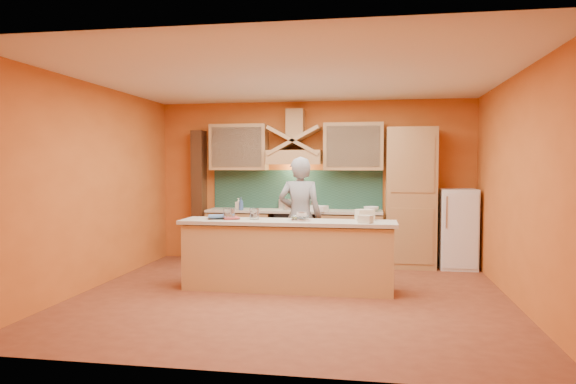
% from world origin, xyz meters
% --- Properties ---
extents(floor, '(5.50, 5.00, 0.01)m').
position_xyz_m(floor, '(0.00, 0.00, 0.00)').
color(floor, brown).
rests_on(floor, ground).
extents(ceiling, '(5.50, 5.00, 0.01)m').
position_xyz_m(ceiling, '(0.00, 0.00, 2.80)').
color(ceiling, white).
rests_on(ceiling, wall_back).
extents(wall_back, '(5.50, 0.02, 2.80)m').
position_xyz_m(wall_back, '(0.00, 2.50, 1.40)').
color(wall_back, orange).
rests_on(wall_back, floor).
extents(wall_front, '(5.50, 0.02, 2.80)m').
position_xyz_m(wall_front, '(0.00, -2.50, 1.40)').
color(wall_front, orange).
rests_on(wall_front, floor).
extents(wall_left, '(0.02, 5.00, 2.80)m').
position_xyz_m(wall_left, '(-2.75, 0.00, 1.40)').
color(wall_left, orange).
rests_on(wall_left, floor).
extents(wall_right, '(0.02, 5.00, 2.80)m').
position_xyz_m(wall_right, '(2.75, 0.00, 1.40)').
color(wall_right, orange).
rests_on(wall_right, floor).
extents(base_cabinet_left, '(1.10, 0.60, 0.86)m').
position_xyz_m(base_cabinet_left, '(-1.25, 2.20, 0.43)').
color(base_cabinet_left, tan).
rests_on(base_cabinet_left, floor).
extents(base_cabinet_right, '(1.10, 0.60, 0.86)m').
position_xyz_m(base_cabinet_right, '(0.65, 2.20, 0.43)').
color(base_cabinet_right, tan).
rests_on(base_cabinet_right, floor).
extents(counter_top, '(3.00, 0.62, 0.04)m').
position_xyz_m(counter_top, '(-0.30, 2.20, 0.90)').
color(counter_top, beige).
rests_on(counter_top, base_cabinet_left).
extents(stove, '(0.60, 0.58, 0.90)m').
position_xyz_m(stove, '(-0.30, 2.20, 0.45)').
color(stove, black).
rests_on(stove, floor).
extents(backsplash, '(3.00, 0.03, 0.70)m').
position_xyz_m(backsplash, '(-0.30, 2.48, 1.25)').
color(backsplash, '#1C3E33').
rests_on(backsplash, wall_back).
extents(range_hood, '(0.92, 0.50, 0.24)m').
position_xyz_m(range_hood, '(-0.30, 2.25, 1.82)').
color(range_hood, tan).
rests_on(range_hood, wall_back).
extents(hood_chimney, '(0.30, 0.30, 0.50)m').
position_xyz_m(hood_chimney, '(-0.30, 2.35, 2.40)').
color(hood_chimney, tan).
rests_on(hood_chimney, wall_back).
extents(upper_cabinet_left, '(1.00, 0.35, 0.80)m').
position_xyz_m(upper_cabinet_left, '(-1.30, 2.33, 2.00)').
color(upper_cabinet_left, tan).
rests_on(upper_cabinet_left, wall_back).
extents(upper_cabinet_right, '(1.00, 0.35, 0.80)m').
position_xyz_m(upper_cabinet_right, '(0.70, 2.33, 2.00)').
color(upper_cabinet_right, tan).
rests_on(upper_cabinet_right, wall_back).
extents(pantry_column, '(0.80, 0.60, 2.30)m').
position_xyz_m(pantry_column, '(1.65, 2.20, 1.15)').
color(pantry_column, tan).
rests_on(pantry_column, floor).
extents(fridge, '(0.58, 0.60, 1.30)m').
position_xyz_m(fridge, '(2.40, 2.20, 0.65)').
color(fridge, white).
rests_on(fridge, floor).
extents(trim_column_left, '(0.20, 0.30, 2.30)m').
position_xyz_m(trim_column_left, '(-2.05, 2.35, 1.15)').
color(trim_column_left, '#472816').
rests_on(trim_column_left, floor).
extents(island_body, '(2.80, 0.55, 0.88)m').
position_xyz_m(island_body, '(-0.10, 0.30, 0.44)').
color(island_body, tan).
rests_on(island_body, floor).
extents(island_top, '(2.90, 0.62, 0.05)m').
position_xyz_m(island_top, '(-0.10, 0.30, 0.92)').
color(island_top, beige).
rests_on(island_top, island_body).
extents(person, '(0.67, 0.45, 1.81)m').
position_xyz_m(person, '(-0.05, 1.16, 0.91)').
color(person, gray).
rests_on(person, floor).
extents(pot_large, '(0.27, 0.27, 0.16)m').
position_xyz_m(pot_large, '(-0.36, 2.15, 0.98)').
color(pot_large, silver).
rests_on(pot_large, stove).
extents(pot_small, '(0.25, 0.25, 0.15)m').
position_xyz_m(pot_small, '(-0.12, 2.32, 0.98)').
color(pot_small, silver).
rests_on(pot_small, stove).
extents(soap_bottle_a, '(0.11, 0.11, 0.19)m').
position_xyz_m(soap_bottle_a, '(-1.27, 2.15, 1.02)').
color(soap_bottle_a, white).
rests_on(soap_bottle_a, counter_top).
extents(soap_bottle_b, '(0.08, 0.09, 0.22)m').
position_xyz_m(soap_bottle_b, '(-1.18, 1.99, 1.03)').
color(soap_bottle_b, '#365696').
rests_on(soap_bottle_b, counter_top).
extents(bowl_back, '(0.26, 0.26, 0.08)m').
position_xyz_m(bowl_back, '(1.01, 2.15, 0.96)').
color(bowl_back, white).
rests_on(bowl_back, counter_top).
extents(dish_rack, '(0.31, 0.28, 0.09)m').
position_xyz_m(dish_rack, '(0.15, 2.00, 0.97)').
color(dish_rack, white).
rests_on(dish_rack, counter_top).
extents(book_lower, '(0.31, 0.35, 0.03)m').
position_xyz_m(book_lower, '(-0.99, 0.30, 0.96)').
color(book_lower, '#A63B3B').
rests_on(book_lower, island_top).
extents(book_upper, '(0.31, 0.37, 0.02)m').
position_xyz_m(book_upper, '(-1.22, 0.33, 0.98)').
color(book_upper, '#405F8D').
rests_on(book_upper, island_top).
extents(jar_large, '(0.17, 0.17, 0.14)m').
position_xyz_m(jar_large, '(-0.91, 0.31, 1.02)').
color(jar_large, silver).
rests_on(jar_large, island_top).
extents(jar_small, '(0.14, 0.14, 0.15)m').
position_xyz_m(jar_small, '(-0.57, 0.35, 1.02)').
color(jar_small, silver).
rests_on(jar_small, island_top).
extents(kitchen_scale, '(0.15, 0.15, 0.11)m').
position_xyz_m(kitchen_scale, '(0.09, 0.28, 1.00)').
color(kitchen_scale, white).
rests_on(kitchen_scale, island_top).
extents(mixing_bowl, '(0.26, 0.26, 0.06)m').
position_xyz_m(mixing_bowl, '(0.06, 0.31, 0.98)').
color(mixing_bowl, silver).
rests_on(mixing_bowl, island_top).
extents(cloth, '(0.28, 0.24, 0.02)m').
position_xyz_m(cloth, '(0.08, 0.28, 0.95)').
color(cloth, beige).
rests_on(cloth, island_top).
extents(grocery_bag_a, '(0.27, 0.25, 0.15)m').
position_xyz_m(grocery_bag_a, '(0.93, 0.49, 1.02)').
color(grocery_bag_a, beige).
rests_on(grocery_bag_a, island_top).
extents(grocery_bag_b, '(0.20, 0.19, 0.10)m').
position_xyz_m(grocery_bag_b, '(0.94, 0.14, 1.00)').
color(grocery_bag_b, beige).
rests_on(grocery_bag_b, island_top).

